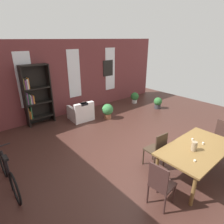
% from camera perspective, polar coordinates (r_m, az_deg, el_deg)
% --- Properties ---
extents(ground_plane, '(11.04, 11.04, 0.00)m').
position_cam_1_polar(ground_plane, '(5.48, 13.02, -12.08)').
color(ground_plane, '#42261F').
extents(back_wall_brick, '(9.19, 0.12, 2.96)m').
position_cam_1_polar(back_wall_brick, '(8.01, -11.61, 10.29)').
color(back_wall_brick, brown).
rests_on(back_wall_brick, ground).
extents(window_pane_0, '(0.55, 0.02, 1.92)m').
position_cam_1_polar(window_pane_0, '(7.21, -24.86, 8.72)').
color(window_pane_0, white).
extents(window_pane_1, '(0.55, 0.02, 1.92)m').
position_cam_1_polar(window_pane_1, '(7.93, -11.43, 11.27)').
color(window_pane_1, white).
extents(window_pane_2, '(0.55, 0.02, 1.92)m').
position_cam_1_polar(window_pane_2, '(9.00, -0.57, 12.87)').
color(window_pane_2, white).
extents(dining_table, '(1.91, 1.03, 0.73)m').
position_cam_1_polar(dining_table, '(4.66, 24.38, -10.55)').
color(dining_table, brown).
rests_on(dining_table, ground).
extents(vase_on_table, '(0.12, 0.12, 0.21)m').
position_cam_1_polar(vase_on_table, '(4.43, 23.70, -9.49)').
color(vase_on_table, '#998466').
rests_on(vase_on_table, dining_table).
extents(tealight_candle_0, '(0.04, 0.04, 0.05)m').
position_cam_1_polar(tealight_candle_0, '(4.79, 25.95, -8.55)').
color(tealight_candle_0, silver).
rests_on(tealight_candle_0, dining_table).
extents(tealight_candle_1, '(0.04, 0.04, 0.03)m').
position_cam_1_polar(tealight_candle_1, '(4.12, 23.83, -13.39)').
color(tealight_candle_1, silver).
rests_on(tealight_candle_1, dining_table).
extents(tealight_candle_2, '(0.04, 0.04, 0.04)m').
position_cam_1_polar(tealight_candle_2, '(4.87, 23.25, -7.66)').
color(tealight_candle_2, silver).
rests_on(tealight_candle_2, dining_table).
extents(dining_chair_far_left, '(0.43, 0.43, 0.95)m').
position_cam_1_polar(dining_chair_far_left, '(4.70, 13.51, -10.86)').
color(dining_chair_far_left, '#382A1E').
rests_on(dining_chair_far_left, ground).
extents(dining_chair_head_right, '(0.41, 0.41, 0.95)m').
position_cam_1_polar(dining_chair_head_right, '(5.84, 30.00, -6.62)').
color(dining_chair_head_right, '#39251F').
rests_on(dining_chair_head_right, ground).
extents(dining_chair_head_left, '(0.44, 0.44, 0.95)m').
position_cam_1_polar(dining_chair_head_left, '(3.77, 14.53, -20.31)').
color(dining_chair_head_left, '#3D2622').
rests_on(dining_chair_head_left, ground).
extents(bookshelf_tall, '(0.96, 0.34, 2.16)m').
position_cam_1_polar(bookshelf_tall, '(7.21, -22.24, 4.77)').
color(bookshelf_tall, black).
rests_on(bookshelf_tall, ground).
extents(armchair_white, '(0.85, 0.85, 0.75)m').
position_cam_1_polar(armchair_white, '(7.40, -9.40, -0.22)').
color(armchair_white, white).
rests_on(armchair_white, ground).
extents(bicycle_second, '(0.44, 1.67, 0.88)m').
position_cam_1_polar(bicycle_second, '(4.67, -29.03, -16.22)').
color(bicycle_second, black).
rests_on(bicycle_second, ground).
extents(potted_plant_by_shelf, '(0.39, 0.39, 0.52)m').
position_cam_1_polar(potted_plant_by_shelf, '(9.28, 6.92, 4.52)').
color(potted_plant_by_shelf, silver).
rests_on(potted_plant_by_shelf, ground).
extents(potted_plant_corner, '(0.44, 0.44, 0.60)m').
position_cam_1_polar(potted_plant_corner, '(7.37, -1.34, 0.46)').
color(potted_plant_corner, '#9E6042').
rests_on(potted_plant_corner, ground).
extents(potted_plant_window, '(0.36, 0.36, 0.52)m').
position_cam_1_polar(potted_plant_window, '(8.71, 13.76, 2.81)').
color(potted_plant_window, '#333338').
rests_on(potted_plant_window, ground).
extents(framed_picture, '(0.56, 0.03, 0.72)m').
position_cam_1_polar(framed_picture, '(8.90, -1.22, 13.18)').
color(framed_picture, black).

